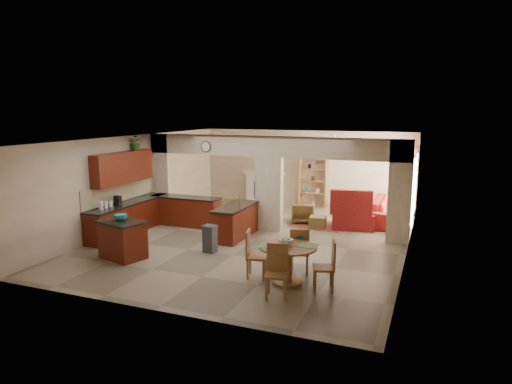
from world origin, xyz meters
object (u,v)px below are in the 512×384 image
at_px(armchair, 303,212).
at_px(dining_table, 288,259).
at_px(sofa, 391,211).
at_px(kitchen_island, 123,239).

bearing_deg(armchair, dining_table, 87.64).
bearing_deg(sofa, armchair, 110.06).
relative_size(kitchen_island, sofa, 0.47).
bearing_deg(dining_table, armchair, 102.50).
xyz_separation_m(kitchen_island, dining_table, (4.23, -0.12, 0.07)).
bearing_deg(sofa, kitchen_island, 135.77).
bearing_deg(armchair, kitchen_island, 43.79).
relative_size(kitchen_island, armchair, 1.74).
relative_size(dining_table, sofa, 0.46).
bearing_deg(kitchen_island, armchair, 74.38).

